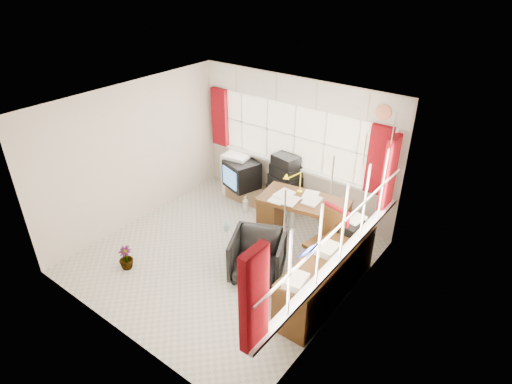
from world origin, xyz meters
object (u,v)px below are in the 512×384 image
desk (303,219)px  office_chair (258,256)px  task_chair (329,240)px  mini_fridge (238,173)px  desk_lamp (300,178)px  radiator (283,218)px  tv_bench (261,197)px  crt_tv (242,174)px  credenza (327,274)px

desk → office_chair: bearing=-93.6°
task_chair → office_chair: bearing=-138.1°
office_chair → mini_fridge: (-1.87, 1.84, 0.07)m
desk_lamp → mini_fridge: 1.94m
desk_lamp → radiator: 0.87m
office_chair → tv_bench: bearing=100.4°
task_chair → crt_tv: task_chair is taller
office_chair → radiator: 1.29m
desk_lamp → office_chair: bearing=-84.7°
desk_lamp → office_chair: desk_lamp is taller
radiator → desk_lamp: bearing=19.3°
task_chair → credenza: 0.56m
desk → radiator: size_ratio=2.46×
office_chair → radiator: office_chair is taller
task_chair → mini_fridge: 2.90m
desk → tv_bench: (-1.32, 0.61, -0.33)m
tv_bench → crt_tv: (-0.42, -0.07, 0.40)m
credenza → crt_tv: credenza is taller
desk_lamp → crt_tv: 1.69m
office_chair → task_chair: bearing=17.1°
office_chair → radiator: size_ratio=1.26×
task_chair → credenza: task_chair is taller
office_chair → mini_fridge: bearing=110.6°
radiator → mini_fridge: size_ratio=0.73×
credenza → mini_fridge: size_ratio=2.35×
credenza → tv_bench: size_ratio=1.43×
office_chair → tv_bench: 2.17m
desk_lamp → radiator: size_ratio=0.61×
desk → mini_fridge: desk is taller
desk → desk_lamp: (-0.19, 0.17, 0.63)m
desk → radiator: desk is taller
desk → credenza: 1.33m
desk → mini_fridge: (-1.95, 0.69, -0.03)m
desk_lamp → mini_fridge: (-1.75, 0.52, -0.66)m
tv_bench → desk: bearing=-24.7°
task_chair → radiator: 1.32m
desk_lamp → task_chair: bearing=-34.2°
credenza → crt_tv: bearing=151.7°
desk_lamp → task_chair: size_ratio=0.34×
credenza → crt_tv: (-2.70, 1.45, 0.13)m
tv_bench → crt_tv: crt_tv is taller
desk_lamp → tv_bench: 1.54m
desk_lamp → tv_bench: bearing=158.7°
desk_lamp → credenza: bearing=-43.1°
desk → radiator: bearing=170.1°
office_chair → credenza: credenza is taller
desk_lamp → mini_fridge: bearing=163.5°
office_chair → crt_tv: bearing=109.7°
desk → task_chair: 0.85m
desk → crt_tv: desk is taller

